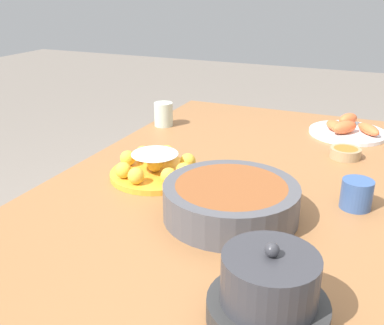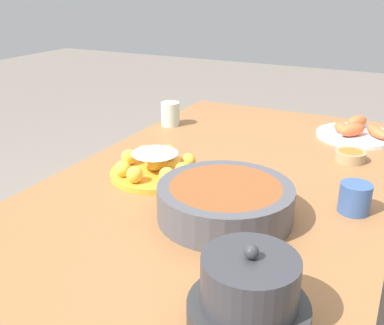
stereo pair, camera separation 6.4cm
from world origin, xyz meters
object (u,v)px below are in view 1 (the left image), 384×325
sauce_bowl (345,153)px  seafood_platter (348,129)px  dining_table (227,200)px  cup_far (357,194)px  cake_plate (155,168)px  warming_pot (269,293)px  serving_bowl (231,200)px  cup_near (164,114)px

sauce_bowl → seafood_platter: (-0.25, -0.02, 0.00)m
dining_table → sauce_bowl: bearing=132.7°
dining_table → cup_far: bearing=78.8°
cake_plate → sauce_bowl: cake_plate is taller
cup_far → sauce_bowl: bearing=-170.0°
dining_table → warming_pot: 0.63m
cake_plate → serving_bowl: (0.14, 0.28, 0.02)m
seafood_platter → warming_pot: 1.09m
sauce_bowl → cup_near: size_ratio=1.05×
seafood_platter → cake_plate: bearing=-36.6°
cake_plate → warming_pot: size_ratio=1.30×
serving_bowl → sauce_bowl: (-0.52, 0.21, -0.03)m
sauce_bowl → cup_far: size_ratio=1.25×
seafood_platter → serving_bowl: bearing=-13.9°
cake_plate → seafood_platter: 0.79m
cup_near → warming_pot: size_ratio=0.45×
cup_far → serving_bowl: bearing=-57.9°
serving_bowl → cup_far: 0.32m
dining_table → cup_far: cup_far is taller
seafood_platter → warming_pot: warming_pot is taller
serving_bowl → sauce_bowl: size_ratio=3.36×
cake_plate → serving_bowl: size_ratio=0.81×
dining_table → sauce_bowl: 0.42m
dining_table → warming_pot: (0.56, 0.27, 0.14)m
serving_bowl → warming_pot: (0.32, 0.17, 0.01)m
sauce_bowl → cup_far: (0.35, 0.06, 0.02)m
cake_plate → cup_far: bearing=93.2°
dining_table → sauce_bowl: (-0.28, 0.30, 0.10)m
dining_table → cup_near: bearing=-131.9°
cup_far → seafood_platter: bearing=-172.5°
seafood_platter → sauce_bowl: bearing=4.0°
dining_table → cup_near: cup_near is taller
seafood_platter → dining_table: bearing=-28.1°
seafood_platter → cup_near: size_ratio=3.03×
cup_far → dining_table: bearing=-101.2°
cup_near → cup_far: bearing=60.7°
sauce_bowl → warming_pot: size_ratio=0.48×
serving_bowl → sauce_bowl: bearing=158.1°
cake_plate → sauce_bowl: size_ratio=2.73×
serving_bowl → cup_far: (-0.17, 0.27, -0.01)m
dining_table → serving_bowl: size_ratio=4.72×
sauce_bowl → cup_near: 0.70m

